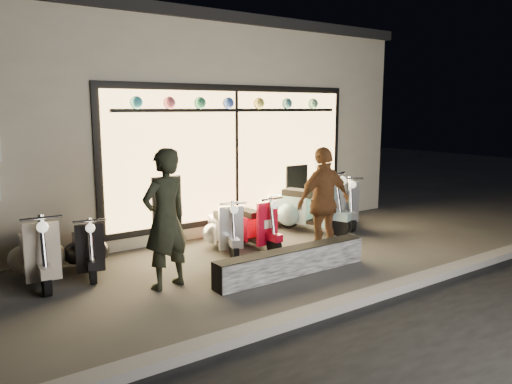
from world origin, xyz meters
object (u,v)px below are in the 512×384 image
woman (324,202)px  man (165,219)px  graffiti_barrier (292,262)px  scooter_red (250,226)px  scooter_silver (224,229)px

woman → man: bearing=-1.4°
graffiti_barrier → woman: size_ratio=1.42×
graffiti_barrier → man: (-1.74, 0.58, 0.76)m
graffiti_barrier → scooter_red: 1.68m
man → woman: (2.77, -0.13, -0.05)m
scooter_silver → scooter_red: (0.49, -0.09, 0.01)m
graffiti_barrier → scooter_red: size_ratio=2.01×
scooter_red → woman: size_ratio=0.71×
graffiti_barrier → scooter_silver: bearing=94.1°
graffiti_barrier → woman: woman is taller
graffiti_barrier → woman: bearing=23.8°
scooter_red → man: size_ratio=0.67×
scooter_silver → scooter_red: 0.50m
scooter_red → woman: 1.45m
scooter_red → graffiti_barrier: bearing=-104.8°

